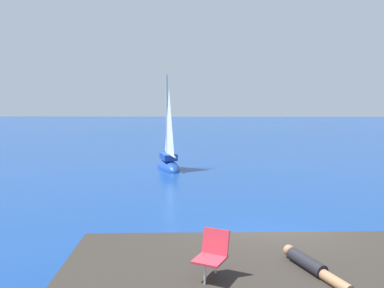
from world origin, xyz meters
TOP-DOWN VIEW (x-y plane):
  - ground_plane at (0.00, 0.00)m, footprint 160.00×160.00m
  - boulder_seaward at (1.69, -1.27)m, footprint 1.68×1.55m
  - boulder_inland at (-1.87, -1.01)m, footprint 1.25×1.47m
  - sailboat_near at (-3.64, 12.12)m, footprint 1.98×3.23m
  - person_sunbather at (0.24, -3.25)m, footprint 0.82×1.67m
  - beach_chair at (-1.53, -3.49)m, footprint 0.68×0.74m

SIDE VIEW (x-z plane):
  - ground_plane at x=0.00m, z-range 0.00..0.00m
  - boulder_seaward at x=1.69m, z-range -0.51..0.51m
  - boulder_inland at x=-1.87m, z-range -0.40..0.40m
  - sailboat_near at x=-3.64m, z-range -2.59..3.23m
  - person_sunbather at x=0.24m, z-range 0.87..1.12m
  - beach_chair at x=-1.53m, z-range 0.92..1.72m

